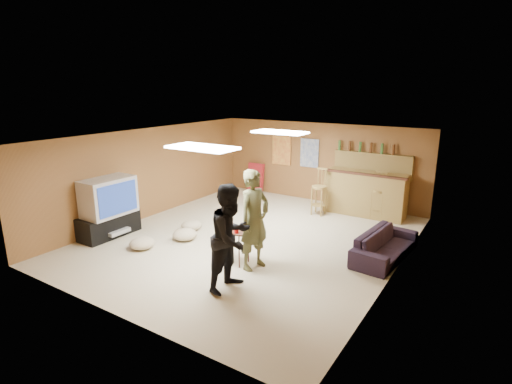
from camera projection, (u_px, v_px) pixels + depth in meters
The scene contains 32 objects.
ground at pixel (251, 239), 8.57m from camera, with size 7.00×7.00×0.00m, color #B6A98B.
ceiling at pixel (251, 136), 8.00m from camera, with size 6.00×7.00×0.02m, color silver.
wall_back at pixel (320, 163), 11.13m from camera, with size 6.00×0.02×2.20m, color brown.
wall_front at pixel (110, 244), 5.44m from camera, with size 6.00×0.02×2.20m, color brown.
wall_left at pixel (149, 173), 9.85m from camera, with size 0.02×7.00×2.20m, color brown.
wall_right at pixel (399, 214), 6.72m from camera, with size 0.02×7.00×2.20m, color brown.
tv_stand at pixel (109, 225), 8.70m from camera, with size 0.55×1.30×0.50m, color black.
dvd_box at pixel (116, 231), 8.61m from camera, with size 0.35×0.50×0.08m, color #B2B2B7.
tv_body at pixel (108, 197), 8.50m from camera, with size 0.60×1.10×0.80m, color #B2B2B7.
tv_screen at pixel (118, 199), 8.34m from camera, with size 0.02×0.95×0.65m, color navy.
bar_counter at pixel (365, 194), 10.05m from camera, with size 2.00×0.60×1.10m, color olive.
bar_lip at pixel (363, 174), 9.70m from camera, with size 2.10×0.12×0.05m, color #3A1C12.
bar_shelf at pixel (373, 154), 10.17m from camera, with size 2.00×0.18×0.05m, color olive.
bar_backing at pixel (372, 165), 10.26m from camera, with size 2.00×0.14×0.60m, color olive.
poster_left at pixel (281, 150), 11.66m from camera, with size 0.60×0.03×0.85m, color #BF3F26.
poster_right at pixel (310, 153), 11.19m from camera, with size 0.55×0.03×0.80m, color #334C99.
folding_chair_stack at pixel (256, 178), 12.18m from camera, with size 0.50×0.14×0.90m, color #A41E25.
ceiling_panel_front at pixel (202, 148), 6.79m from camera, with size 1.20×0.60×0.04m, color white.
ceiling_panel_back at pixel (280, 132), 8.98m from camera, with size 1.20×0.60×0.04m, color white.
person_olive at pixel (254, 220), 7.02m from camera, with size 0.66×0.43×1.81m, color brown.
person_black at pixel (231, 237), 6.30m from camera, with size 0.85×0.66×1.74m, color black.
sofa at pixel (385, 245), 7.56m from camera, with size 1.78×0.70×0.52m, color black.
tray_table at pixel (235, 246), 7.37m from camera, with size 0.49×0.39×0.63m, color #3A1C12.
cup_red_near at pixel (232, 226), 7.36m from camera, with size 0.08×0.08×0.11m, color #BC0C0D.
cup_red_far at pixel (236, 230), 7.14m from camera, with size 0.08×0.08×0.11m, color #BC0C0D.
cup_blue at pixel (245, 228), 7.27m from camera, with size 0.08×0.08×0.11m, color #1917A0.
bar_stool_left at pixel (319, 193), 10.06m from camera, with size 0.35×0.35×1.10m, color olive, non-canonical shape.
bar_stool_right at pixel (378, 198), 9.72m from camera, with size 0.34×0.34×1.08m, color olive, non-canonical shape.
cushion_near_tv at pixel (185, 234), 8.51m from camera, with size 0.51×0.51×0.23m, color tan.
cushion_mid at pixel (191, 225), 9.10m from camera, with size 0.47×0.47×0.21m, color tan.
cushion_far at pixel (142, 243), 8.05m from camera, with size 0.50×0.50×0.22m, color tan.
bottle_row at pixel (366, 147), 10.21m from camera, with size 1.48×0.08×0.26m, color #3F7233, non-canonical shape.
Camera 1 is at (4.41, -6.69, 3.20)m, focal length 28.00 mm.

